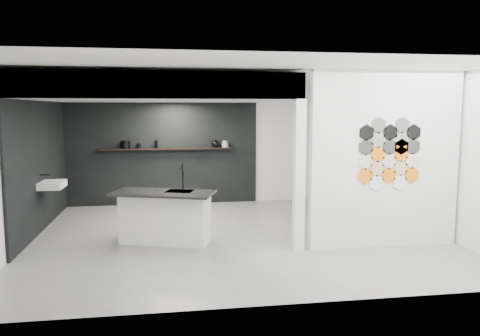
% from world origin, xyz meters
% --- Properties ---
extents(floor, '(7.00, 6.00, 0.01)m').
position_xyz_m(floor, '(0.00, 0.00, -0.01)').
color(floor, slate).
extents(partition_panel, '(2.45, 0.15, 2.80)m').
position_xyz_m(partition_panel, '(2.23, -1.00, 1.40)').
color(partition_panel, silver).
rests_on(partition_panel, floor).
extents(bay_clad_back, '(4.40, 0.04, 2.35)m').
position_xyz_m(bay_clad_back, '(-1.30, 2.97, 1.18)').
color(bay_clad_back, black).
rests_on(bay_clad_back, floor).
extents(bay_clad_left, '(0.04, 4.00, 2.35)m').
position_xyz_m(bay_clad_left, '(-3.47, 1.00, 1.18)').
color(bay_clad_left, black).
rests_on(bay_clad_left, floor).
extents(bulkhead, '(4.40, 4.00, 0.40)m').
position_xyz_m(bulkhead, '(-1.30, 1.00, 2.55)').
color(bulkhead, silver).
rests_on(bulkhead, corner_column).
extents(corner_column, '(0.16, 0.16, 2.35)m').
position_xyz_m(corner_column, '(0.82, -1.00, 1.18)').
color(corner_column, silver).
rests_on(corner_column, floor).
extents(fascia_beam, '(4.40, 0.16, 0.40)m').
position_xyz_m(fascia_beam, '(-1.30, -0.92, 2.55)').
color(fascia_beam, silver).
rests_on(fascia_beam, corner_column).
extents(wall_basin, '(0.40, 0.60, 0.12)m').
position_xyz_m(wall_basin, '(-3.24, 0.80, 0.85)').
color(wall_basin, silver).
rests_on(wall_basin, bay_clad_left).
extents(display_shelf, '(3.00, 0.15, 0.04)m').
position_xyz_m(display_shelf, '(-1.20, 2.87, 1.30)').
color(display_shelf, black).
rests_on(display_shelf, bay_clad_back).
extents(kitchen_island, '(1.77, 1.21, 1.31)m').
position_xyz_m(kitchen_island, '(-1.24, -0.26, 0.44)').
color(kitchen_island, silver).
rests_on(kitchen_island, floor).
extents(stockpot, '(0.25, 0.25, 0.17)m').
position_xyz_m(stockpot, '(-2.11, 2.87, 1.41)').
color(stockpot, black).
rests_on(stockpot, display_shelf).
extents(kettle, '(0.25, 0.25, 0.16)m').
position_xyz_m(kettle, '(-0.08, 2.87, 1.40)').
color(kettle, black).
rests_on(kettle, display_shelf).
extents(glass_bowl, '(0.18, 0.18, 0.11)m').
position_xyz_m(glass_bowl, '(0.15, 2.87, 1.37)').
color(glass_bowl, gray).
rests_on(glass_bowl, display_shelf).
extents(glass_vase, '(0.14, 0.14, 0.15)m').
position_xyz_m(glass_vase, '(0.15, 2.87, 1.40)').
color(glass_vase, gray).
rests_on(glass_vase, display_shelf).
extents(bottle_dark, '(0.08, 0.08, 0.18)m').
position_xyz_m(bottle_dark, '(-1.43, 2.87, 1.41)').
color(bottle_dark, black).
rests_on(bottle_dark, display_shelf).
extents(utensil_cup, '(0.11, 0.11, 0.11)m').
position_xyz_m(utensil_cup, '(-1.82, 2.87, 1.37)').
color(utensil_cup, black).
rests_on(utensil_cup, display_shelf).
extents(hex_tile_cluster, '(1.04, 0.02, 1.16)m').
position_xyz_m(hex_tile_cluster, '(2.26, -1.09, 1.50)').
color(hex_tile_cluster, orange).
rests_on(hex_tile_cluster, partition_panel).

